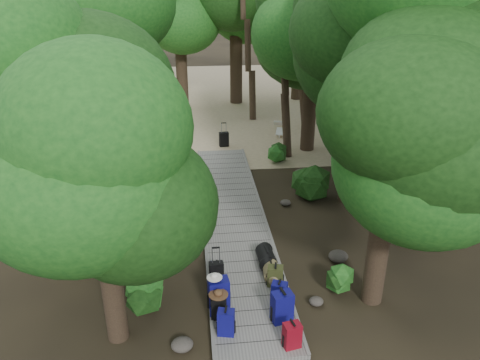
{
  "coord_description": "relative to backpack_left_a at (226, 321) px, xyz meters",
  "views": [
    {
      "loc": [
        -1.22,
        -12.01,
        7.3
      ],
      "look_at": [
        0.29,
        1.86,
        1.0
      ],
      "focal_mm": 35.0,
      "sensor_mm": 36.0,
      "label": 1
    }
  ],
  "objects": [
    {
      "name": "ground",
      "position": [
        0.67,
        4.18,
        -0.45
      ],
      "size": [
        120.0,
        120.0,
        0.0
      ],
      "primitive_type": "plane",
      "color": "#2E2617",
      "rests_on": "ground"
    },
    {
      "name": "tree_right_f",
      "position": [
        7.61,
        13.31,
        4.88
      ],
      "size": [
        5.98,
        5.98,
        10.67
      ],
      "primitive_type": null,
      "color": "black",
      "rests_on": "ground"
    },
    {
      "name": "shrub_left_a",
      "position": [
        -1.84,
        0.92,
        0.11
      ],
      "size": [
        1.25,
        1.25,
        1.12
      ],
      "primitive_type": null,
      "color": "#164916",
      "rests_on": "ground"
    },
    {
      "name": "backpack_right_a",
      "position": [
        1.32,
        -0.52,
        -0.02
      ],
      "size": [
        0.4,
        0.32,
        0.64
      ],
      "primitive_type": null,
      "rotation": [
        0.0,
        0.0,
        0.21
      ],
      "color": "maroon",
      "rests_on": "boardwalk"
    },
    {
      "name": "sun_lounger",
      "position": [
        3.77,
        13.28,
        -0.16
      ],
      "size": [
        0.94,
        1.78,
        0.55
      ],
      "primitive_type": null,
      "rotation": [
        0.0,
        0.0,
        -0.24
      ],
      "color": "silver",
      "rests_on": "sand_beach"
    },
    {
      "name": "hat_brown",
      "position": [
        -0.12,
        0.53,
        0.36
      ],
      "size": [
        0.44,
        0.44,
        0.13
      ],
      "primitive_type": null,
      "color": "#51351E",
      "rests_on": "backpack_left_b"
    },
    {
      "name": "backpack_right_b",
      "position": [
        1.27,
        0.29,
        0.07
      ],
      "size": [
        0.51,
        0.41,
        0.81
      ],
      "primitive_type": null,
      "rotation": [
        0.0,
        0.0,
        0.23
      ],
      "color": "navy",
      "rests_on": "boardwalk"
    },
    {
      "name": "rock_left_c",
      "position": [
        -1.23,
        4.98,
        -0.33
      ],
      "size": [
        0.45,
        0.41,
        0.25
      ],
      "primitive_type": null,
      "color": "#4C473F",
      "rests_on": "ground"
    },
    {
      "name": "rock_right_d",
      "position": [
        3.57,
        8.35,
        -0.31
      ],
      "size": [
        0.52,
        0.47,
        0.29
      ],
      "primitive_type": null,
      "color": "#4C473F",
      "rests_on": "ground"
    },
    {
      "name": "tree_left_a",
      "position": [
        -2.32,
        0.29,
        2.78
      ],
      "size": [
        3.88,
        3.88,
        6.46
      ],
      "primitive_type": null,
      "color": "black",
      "rests_on": "ground"
    },
    {
      "name": "suitcase_on_boardwalk",
      "position": [
        -0.09,
        1.88,
        -0.06
      ],
      "size": [
        0.37,
        0.23,
        0.55
      ],
      "primitive_type": null,
      "rotation": [
        0.0,
        0.0,
        0.1
      ],
      "color": "black",
      "rests_on": "boardwalk"
    },
    {
      "name": "duffel_right_black",
      "position": [
        1.27,
        2.48,
        -0.11
      ],
      "size": [
        0.49,
        0.73,
        0.45
      ],
      "primitive_type": null,
      "rotation": [
        0.0,
        0.0,
        0.06
      ],
      "color": "black",
      "rests_on": "boardwalk"
    },
    {
      "name": "shrub_left_c",
      "position": [
        -2.11,
        8.73,
        0.15
      ],
      "size": [
        1.34,
        1.34,
        1.21
      ],
      "primitive_type": null,
      "color": "#164916",
      "rests_on": "ground"
    },
    {
      "name": "shrub_right_a",
      "position": [
        2.87,
        1.34,
        -0.07
      ],
      "size": [
        0.86,
        0.86,
        0.78
      ],
      "primitive_type": null,
      "color": "#164916",
      "rests_on": "ground"
    },
    {
      "name": "backpack_left_a",
      "position": [
        0.0,
        0.0,
        0.0
      ],
      "size": [
        0.4,
        0.32,
        0.67
      ],
      "primitive_type": null,
      "rotation": [
        0.0,
        0.0,
        -0.21
      ],
      "color": "navy",
      "rests_on": "boardwalk"
    },
    {
      "name": "shrub_right_c",
      "position": [
        2.81,
        9.8,
        -0.08
      ],
      "size": [
        0.83,
        0.83,
        0.74
      ],
      "primitive_type": null,
      "color": "#164916",
      "rests_on": "ground"
    },
    {
      "name": "boardwalk",
      "position": [
        0.67,
        5.18,
        -0.39
      ],
      "size": [
        2.0,
        12.0,
        0.12
      ],
      "primitive_type": "cube",
      "color": "gray",
      "rests_on": "ground"
    },
    {
      "name": "tree_right_d",
      "position": [
        6.4,
        7.79,
        4.8
      ],
      "size": [
        5.73,
        5.73,
        10.51
      ],
      "primitive_type": null,
      "color": "black",
      "rests_on": "ground"
    },
    {
      "name": "backpack_left_d",
      "position": [
        -0.08,
        2.02,
        -0.09
      ],
      "size": [
        0.35,
        0.27,
        0.48
      ],
      "primitive_type": null,
      "rotation": [
        0.0,
        0.0,
        -0.16
      ],
      "color": "navy",
      "rests_on": "boardwalk"
    },
    {
      "name": "duffel_right_khaki",
      "position": [
        1.29,
        1.89,
        -0.13
      ],
      "size": [
        0.44,
        0.63,
        0.4
      ],
      "primitive_type": null,
      "rotation": [
        0.0,
        0.0,
        -0.06
      ],
      "color": "olive",
      "rests_on": "boardwalk"
    },
    {
      "name": "tree_back_a",
      "position": [
        -0.96,
        19.04,
        4.12
      ],
      "size": [
        5.28,
        5.28,
        9.14
      ],
      "primitive_type": null,
      "color": "black",
      "rests_on": "ground"
    },
    {
      "name": "tree_right_a",
      "position": [
        3.59,
        0.92,
        3.11
      ],
      "size": [
        4.28,
        4.28,
        7.13
      ],
      "primitive_type": null,
      "color": "black",
      "rests_on": "ground"
    },
    {
      "name": "tree_right_b",
      "position": [
        5.66,
        3.36,
        5.1
      ],
      "size": [
        6.22,
        6.22,
        11.1
      ],
      "primitive_type": null,
      "color": "black",
      "rests_on": "ground"
    },
    {
      "name": "rock_right_c",
      "position": [
        2.5,
        6.01,
        -0.36
      ],
      "size": [
        0.36,
        0.32,
        0.2
      ],
      "primitive_type": null,
      "color": "#4C473F",
      "rests_on": "ground"
    },
    {
      "name": "tree_back_b",
      "position": [
        2.19,
        19.5,
        4.67
      ],
      "size": [
        5.74,
        5.74,
        10.25
      ],
      "primitive_type": null,
      "color": "black",
      "rests_on": "ground"
    },
    {
      "name": "sand_beach",
      "position": [
        0.67,
        20.18,
        -0.44
      ],
      "size": [
        40.0,
        22.0,
        0.02
      ],
      "primitive_type": "cube",
      "color": "tan",
      "rests_on": "ground"
    },
    {
      "name": "backpack_left_b",
      "position": [
        -0.13,
        0.54,
        -0.02
      ],
      "size": [
        0.35,
        0.25,
        0.63
      ],
      "primitive_type": null,
      "rotation": [
        0.0,
        0.0,
        0.02
      ],
      "color": "black",
      "rests_on": "boardwalk"
    },
    {
      "name": "backpack_left_c",
      "position": [
        -0.1,
        0.87,
        0.1
      ],
      "size": [
        0.51,
        0.39,
        0.87
      ],
      "primitive_type": null,
      "rotation": [
        0.0,
        0.0,
        0.13
      ],
      "color": "navy",
      "rests_on": "boardwalk"
    },
    {
      "name": "palm_left_a",
      "position": [
        -4.18,
        10.69,
        2.64
      ],
      "size": [
        3.89,
        3.89,
        6.19
      ],
      "primitive_type": null,
      "color": "#184011",
      "rests_on": "ground"
    },
    {
      "name": "rock_right_a",
      "position": [
        2.22,
        0.86,
        -0.36
      ],
      "size": [
        0.35,
        0.31,
        0.19
      ],
      "primitive_type": null,
      "color": "#4C473F",
      "rests_on": "ground"
    },
    {
      "name": "hat_white",
      "position": [
        -0.19,
        0.84,
        0.59
      ],
      "size": [
        0.35,
        0.35,
        0.12
      ],
      "primitive_type": null,
      "color": "silver",
      "rests_on": "backpack_left_c"
    },
    {
      "name": "tree_left_b",
      "position": [
        -3.9,
        3.73,
        3.51
      ],
      "size": [
        4.41,
        4.41,
        7.94
      ],
      "primitive_type": null,
      "color": "black",
      "rests_on": "ground"
    },
    {
      "name": "tree_right_e",
      "position": [
        4.49,
        11.21,
        3.85
      ],
      "size": [
        4.78,
        4.78,
        8.61
      ],
      "primitive_type": null,
      "color": "black",
      "rests_on": "ground"
    },
    {
      "name": "rock_left_b",
      "position": [
        -2.08,
        2.19,
        -0.35
      ],
      "size": [
        0.39,
        0.35,
        0.21
      ],
      "primitive_type": null,
      "color": "#4C473F",
      "rests_on": "ground"
    },
    {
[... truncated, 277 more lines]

